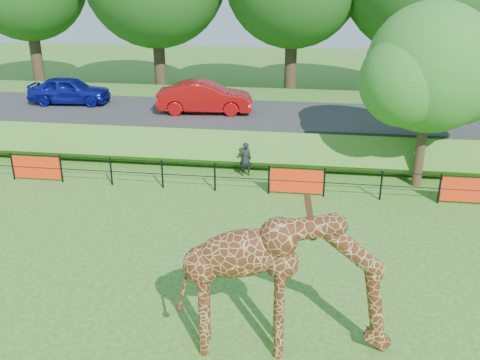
{
  "coord_description": "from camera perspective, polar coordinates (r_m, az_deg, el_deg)",
  "views": [
    {
      "loc": [
        3.47,
        -10.01,
        7.86
      ],
      "look_at": [
        1.46,
        4.28,
        2.0
      ],
      "focal_mm": 40.0,
      "sensor_mm": 36.0,
      "label": 1
    }
  ],
  "objects": [
    {
      "name": "giraffe",
      "position": [
        11.43,
        4.96,
        -10.95
      ],
      "size": [
        4.66,
        1.32,
        3.29
      ],
      "primitive_type": null,
      "rotation": [
        0.0,
        0.0,
        0.11
      ],
      "color": "#4E2510",
      "rests_on": "ground"
    },
    {
      "name": "road",
      "position": [
        25.11,
        -0.22,
        7.09
      ],
      "size": [
        40.0,
        5.0,
        0.12
      ],
      "primitive_type": "cube",
      "color": "#2F2F32",
      "rests_on": "embankment"
    },
    {
      "name": "embankment",
      "position": [
        26.73,
        0.24,
        6.45
      ],
      "size": [
        40.0,
        9.0,
        1.3
      ],
      "primitive_type": "cube",
      "color": "#2F6519",
      "rests_on": "ground"
    },
    {
      "name": "car_red",
      "position": [
        24.98,
        -3.75,
        8.8
      ],
      "size": [
        4.46,
        1.91,
        1.43
      ],
      "primitive_type": "imported",
      "rotation": [
        0.0,
        0.0,
        1.66
      ],
      "color": "red",
      "rests_on": "road"
    },
    {
      "name": "car_blue",
      "position": [
        27.91,
        -17.73,
        9.12
      ],
      "size": [
        4.03,
        1.86,
        1.34
      ],
      "primitive_type": "imported",
      "rotation": [
        0.0,
        0.0,
        1.64
      ],
      "color": "#141BA5",
      "rests_on": "road"
    },
    {
      "name": "ground",
      "position": [
        13.19,
        -9.21,
        -14.81
      ],
      "size": [
        90.0,
        90.0,
        0.0
      ],
      "primitive_type": "plane",
      "color": "#2F6519",
      "rests_on": "ground"
    },
    {
      "name": "visitor",
      "position": [
        21.12,
        0.56,
        2.25
      ],
      "size": [
        0.58,
        0.48,
        1.38
      ],
      "primitive_type": "imported",
      "rotation": [
        0.0,
        0.0,
        3.49
      ],
      "color": "black",
      "rests_on": "ground"
    },
    {
      "name": "perimeter_fence",
      "position": [
        19.74,
        -2.7,
        0.34
      ],
      "size": [
        28.07,
        0.1,
        1.1
      ],
      "primitive_type": null,
      "color": "black",
      "rests_on": "ground"
    },
    {
      "name": "tree_east",
      "position": [
        20.38,
        19.9,
        10.7
      ],
      "size": [
        5.4,
        4.71,
        6.76
      ],
      "color": "#362718",
      "rests_on": "ground"
    }
  ]
}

